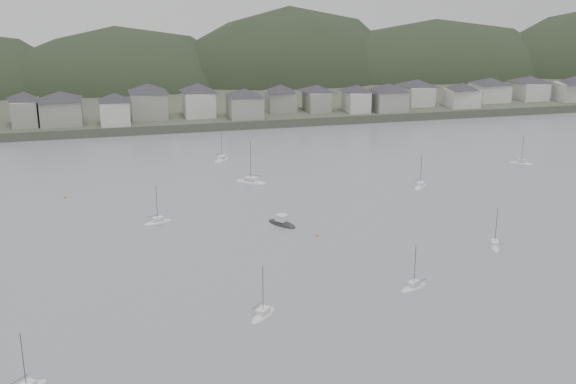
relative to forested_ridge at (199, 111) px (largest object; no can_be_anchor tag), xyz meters
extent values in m
cube|color=#383D2D|center=(-4.83, 25.60, 12.78)|extent=(900.00, 250.00, 3.00)
ellipsoid|color=black|center=(-37.13, 3.46, 1.32)|extent=(132.08, 90.41, 79.74)
ellipsoid|color=black|center=(45.82, 3.53, -1.39)|extent=(133.88, 88.37, 101.41)
ellipsoid|color=black|center=(121.12, -1.49, 0.97)|extent=(165.81, 81.78, 82.55)
cube|color=gray|center=(-69.83, -87.44, 18.58)|extent=(8.34, 12.91, 8.59)
pyramid|color=#27272C|center=(-69.83, -87.44, 24.37)|extent=(15.78, 15.78, 3.01)
cube|color=gray|center=(-58.15, -88.08, 18.46)|extent=(13.68, 13.35, 8.36)
pyramid|color=#27272C|center=(-58.15, -88.08, 24.11)|extent=(20.07, 20.07, 2.93)
cube|color=#B9B5AE|center=(-40.41, -93.38, 18.32)|extent=(9.78, 10.20, 8.08)
pyramid|color=#27272C|center=(-40.41, -93.38, 23.78)|extent=(14.83, 14.83, 2.83)
cube|color=gray|center=(-28.35, -83.75, 18.83)|extent=(12.59, 13.33, 9.09)
pyramid|color=#27272C|center=(-28.35, -83.75, 24.97)|extent=(19.24, 19.24, 3.18)
cube|color=#B9B5AE|center=(-10.58, -85.30, 18.72)|extent=(10.74, 12.17, 8.87)
pyramid|color=#27272C|center=(-10.58, -85.30, 24.70)|extent=(17.01, 17.01, 3.10)
cube|color=gray|center=(5.09, -91.87, 18.13)|extent=(11.63, 12.09, 7.69)
pyramid|color=#27272C|center=(5.09, -91.87, 23.32)|extent=(17.61, 17.61, 2.69)
cube|color=gray|center=(20.42, -83.21, 18.00)|extent=(10.37, 9.35, 7.44)
pyramid|color=#27272C|center=(20.42, -83.21, 23.03)|extent=(14.65, 14.65, 2.60)
cube|color=gray|center=(33.79, -85.61, 17.90)|extent=(8.24, 12.20, 7.22)
pyramid|color=#27272C|center=(33.79, -85.61, 22.77)|extent=(15.17, 15.17, 2.53)
cube|color=#B9B5AE|center=(47.66, -90.85, 18.02)|extent=(8.06, 10.91, 7.46)
pyramid|color=#27272C|center=(47.66, -90.85, 23.05)|extent=(14.08, 14.08, 2.61)
cube|color=gray|center=(59.98, -92.34, 18.12)|extent=(11.73, 11.78, 7.66)
pyramid|color=#27272C|center=(59.98, -92.34, 23.29)|extent=(17.46, 17.46, 2.68)
cube|color=#B9B5AE|center=(75.80, -82.49, 17.95)|extent=(10.19, 13.02, 7.33)
pyramid|color=#27272C|center=(75.80, -82.49, 22.90)|extent=(17.23, 17.23, 2.57)
cube|color=#B9B5AE|center=(90.71, -91.34, 17.72)|extent=(11.70, 9.81, 6.88)
pyramid|color=#27272C|center=(90.71, -91.34, 22.36)|extent=(15.97, 15.97, 2.41)
cube|color=#B9B5AE|center=(107.57, -82.49, 17.78)|extent=(12.83, 12.48, 7.00)
pyramid|color=#27272C|center=(107.57, -82.49, 22.51)|extent=(18.79, 18.79, 2.45)
cube|color=#B9B5AE|center=(125.90, -81.98, 17.77)|extent=(11.07, 13.50, 6.97)
pyramid|color=#27272C|center=(125.90, -81.98, 22.47)|extent=(18.25, 18.25, 2.44)
cube|color=#B9B5AE|center=(141.19, -89.68, 17.95)|extent=(13.75, 9.12, 7.34)
pyramid|color=#27272C|center=(141.19, -89.68, 22.91)|extent=(16.97, 16.97, 2.57)
ellipsoid|color=silver|center=(34.03, -179.72, 11.33)|extent=(6.41, 6.80, 1.42)
cube|color=silver|center=(34.03, -179.72, 12.34)|extent=(2.81, 2.89, 0.70)
cylinder|color=#3F3F42|center=(34.03, -179.72, 15.91)|extent=(0.12, 0.12, 8.86)
cylinder|color=#3F3F42|center=(33.18, -178.77, 12.89)|extent=(2.19, 2.45, 0.10)
ellipsoid|color=silver|center=(-7.52, -165.12, 11.33)|extent=(8.78, 7.55, 1.77)
cube|color=silver|center=(-7.52, -165.12, 12.52)|extent=(3.64, 3.41, 0.70)
cylinder|color=#3F3F42|center=(-7.52, -165.12, 17.01)|extent=(0.12, 0.12, 11.05)
cylinder|color=#3F3F42|center=(-6.24, -164.17, 13.07)|extent=(3.25, 2.46, 0.10)
ellipsoid|color=silver|center=(-11.13, -139.85, 11.33)|extent=(6.61, 7.68, 1.55)
cube|color=silver|center=(-11.13, -139.85, 12.41)|extent=(2.98, 3.19, 0.70)
cylinder|color=#3F3F42|center=(-11.13, -139.85, 16.32)|extent=(0.12, 0.12, 9.67)
cylinder|color=#3F3F42|center=(-11.96, -138.73, 12.96)|extent=(2.16, 2.85, 0.10)
ellipsoid|color=silver|center=(72.08, -165.21, 11.33)|extent=(6.70, 5.57, 1.34)
cube|color=silver|center=(72.08, -165.21, 12.30)|extent=(2.76, 2.54, 0.70)
cylinder|color=#3F3F42|center=(72.08, -165.21, 15.66)|extent=(0.12, 0.12, 8.35)
cylinder|color=#3F3F42|center=(71.09, -165.90, 12.85)|extent=(2.52, 1.80, 0.10)
ellipsoid|color=silver|center=(31.12, -222.38, 11.33)|extent=(4.38, 6.74, 1.29)
cube|color=silver|center=(31.12, -222.38, 12.28)|extent=(2.17, 2.63, 0.70)
cylinder|color=#3F3F42|center=(31.12, -222.38, 15.51)|extent=(0.12, 0.12, 8.05)
cylinder|color=#3F3F42|center=(31.56, -223.45, 12.83)|extent=(1.20, 2.72, 0.10)
ellipsoid|color=silver|center=(-20.68, -240.83, 11.33)|extent=(6.20, 6.46, 1.36)
cube|color=silver|center=(-20.68, -240.83, 12.31)|extent=(2.71, 2.76, 0.70)
cylinder|color=#3F3F42|center=(-20.68, -240.83, 15.73)|extent=(0.12, 0.12, 8.49)
cylinder|color=#3F3F42|center=(-21.51, -239.94, 12.86)|extent=(2.15, 2.31, 0.10)
ellipsoid|color=silver|center=(-33.70, -191.13, 11.33)|extent=(7.14, 4.38, 1.36)
cube|color=silver|center=(-33.70, -191.13, 12.32)|extent=(2.75, 2.23, 0.70)
cylinder|color=#3F3F42|center=(-33.70, -191.13, 15.74)|extent=(0.12, 0.12, 8.51)
cylinder|color=#3F3F42|center=(-34.85, -190.70, 12.87)|extent=(2.91, 1.15, 0.10)
ellipsoid|color=silver|center=(7.19, -236.88, 11.33)|extent=(6.61, 4.32, 1.26)
cube|color=silver|center=(7.19, -236.88, 12.27)|extent=(2.58, 2.14, 0.70)
cylinder|color=#3F3F42|center=(7.19, -236.88, 15.44)|extent=(0.12, 0.12, 7.90)
cylinder|color=#3F3F42|center=(8.24, -237.32, 12.82)|extent=(2.66, 1.20, 0.10)
cylinder|color=#3F3F42|center=(-55.63, -254.69, 15.76)|extent=(0.12, 0.12, 8.55)
cylinder|color=#3F3F42|center=(-56.48, -253.80, 12.87)|extent=(2.20, 2.29, 0.10)
ellipsoid|color=black|center=(-7.30, -198.75, 11.33)|extent=(6.44, 8.10, 1.71)
cube|color=silver|center=(-7.30, -198.75, 12.84)|extent=(3.08, 3.13, 1.40)
cylinder|color=#3F3F42|center=(-7.30, -198.75, 13.74)|extent=(0.10, 0.10, 1.20)
sphere|color=#B67B3C|center=(-54.35, -166.46, 11.43)|extent=(0.70, 0.70, 0.70)
sphere|color=#B67B3C|center=(-1.73, -207.45, 11.43)|extent=(0.70, 0.70, 0.70)
camera|label=1|loc=(-42.55, -343.71, 64.43)|focal=44.93mm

